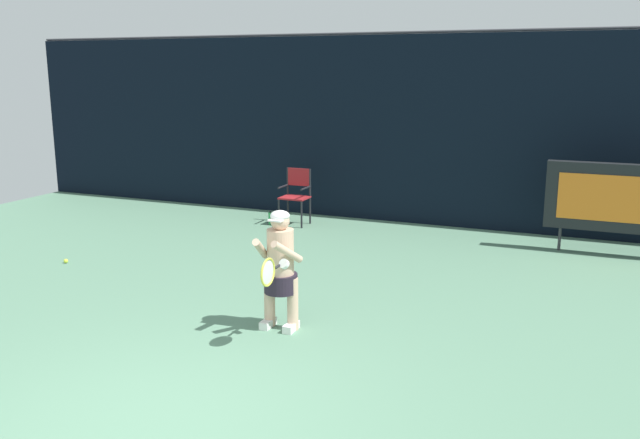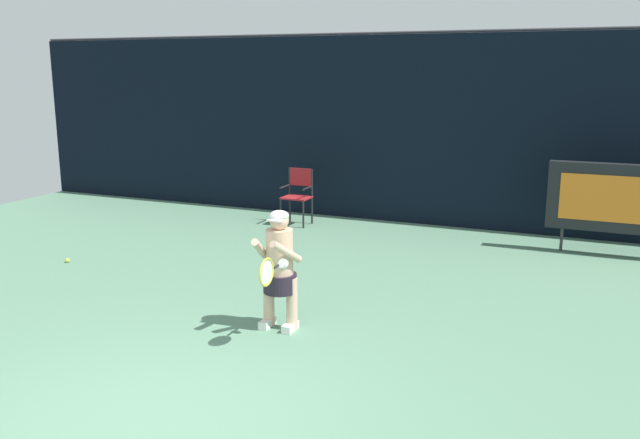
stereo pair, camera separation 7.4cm
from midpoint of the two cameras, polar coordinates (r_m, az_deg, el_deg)
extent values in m
cube|color=slate|center=(6.12, -14.42, -16.94)|extent=(18.00, 22.00, 0.02)
cube|color=black|center=(13.14, 8.43, 7.41)|extent=(18.00, 0.12, 3.60)
cylinder|color=#38383D|center=(13.10, 8.70, 15.40)|extent=(18.00, 0.05, 0.05)
cube|color=black|center=(11.75, 24.19, 1.64)|extent=(2.20, 0.20, 1.10)
cube|color=orange|center=(11.65, 24.20, 1.55)|extent=(1.80, 0.01, 0.75)
cylinder|color=#2D2D33|center=(11.92, 19.91, -1.56)|extent=(0.05, 0.05, 0.40)
cylinder|color=black|center=(12.99, -3.17, 0.59)|extent=(0.04, 0.04, 0.52)
cylinder|color=black|center=(12.78, -1.25, 0.41)|extent=(0.04, 0.04, 0.52)
cylinder|color=black|center=(13.34, -2.40, 0.92)|extent=(0.04, 0.04, 0.52)
cylinder|color=black|center=(13.14, -0.52, 0.76)|extent=(0.04, 0.04, 0.52)
cube|color=maroon|center=(13.01, -1.85, 1.86)|extent=(0.52, 0.44, 0.03)
cylinder|color=black|center=(13.24, -2.42, 3.21)|extent=(0.04, 0.04, 0.56)
cylinder|color=black|center=(13.04, -0.53, 3.08)|extent=(0.04, 0.04, 0.56)
cube|color=maroon|center=(13.12, -1.48, 3.62)|extent=(0.48, 0.02, 0.34)
cylinder|color=black|center=(13.07, -2.80, 2.82)|extent=(0.04, 0.44, 0.04)
cylinder|color=black|center=(12.87, -0.89, 2.68)|extent=(0.04, 0.44, 0.04)
cylinder|color=green|center=(13.14, -3.91, 0.10)|extent=(0.07, 0.07, 0.24)
cylinder|color=black|center=(13.11, -3.92, 0.66)|extent=(0.03, 0.03, 0.03)
cube|color=white|center=(8.03, -4.22, -8.74)|extent=(0.11, 0.26, 0.09)
cube|color=white|center=(7.91, -2.26, -9.07)|extent=(0.11, 0.26, 0.09)
cylinder|color=#DBB293|center=(7.98, -4.08, -6.83)|extent=(0.13, 0.13, 0.62)
cylinder|color=#DBB293|center=(7.86, -2.12, -7.14)|extent=(0.13, 0.13, 0.62)
cylinder|color=black|center=(7.84, -3.13, -5.37)|extent=(0.39, 0.39, 0.22)
cylinder|color=#DBB293|center=(7.74, -3.16, -2.85)|extent=(0.31, 0.31, 0.56)
sphere|color=#DBB293|center=(7.65, -3.20, -0.11)|extent=(0.22, 0.22, 0.22)
ellipsoid|color=white|center=(7.63, -3.20, 0.33)|extent=(0.22, 0.22, 0.12)
cube|color=white|center=(7.55, -3.53, -0.06)|extent=(0.17, 0.12, 0.02)
cylinder|color=#DBB293|center=(7.65, -4.83, -2.48)|extent=(0.20, 0.49, 0.34)
cylinder|color=#DBB293|center=(7.50, -2.61, -2.75)|extent=(0.20, 0.49, 0.34)
cylinder|color=white|center=(7.42, -2.86, -3.77)|extent=(0.13, 0.12, 0.12)
cylinder|color=black|center=(7.45, -3.16, -3.84)|extent=(0.03, 0.28, 0.03)
torus|color=gold|center=(7.19, -4.25, -4.47)|extent=(0.02, 0.31, 0.31)
ellipsoid|color=silver|center=(7.19, -4.25, -4.47)|extent=(0.01, 0.26, 0.26)
sphere|color=#CCDB3D|center=(11.27, -20.40, -3.26)|extent=(0.07, 0.07, 0.07)
camera|label=1|loc=(0.04, -89.26, 0.17)|focal=37.83mm
camera|label=2|loc=(0.04, 90.74, -0.17)|focal=37.83mm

